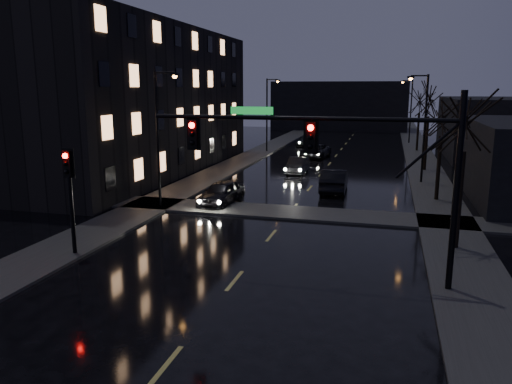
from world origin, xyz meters
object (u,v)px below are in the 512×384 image
Objects in this scene: oncoming_car_a at (221,193)px; lead_car at (334,180)px; oncoming_car_b at (298,165)px; oncoming_car_c at (315,151)px; oncoming_car_d at (307,141)px.

lead_car is (6.27, 5.68, 0.06)m from oncoming_car_a.
oncoming_car_a is 1.06× the size of oncoming_car_b.
oncoming_car_c is at bearing 89.55° from oncoming_car_a.
oncoming_car_a is 8.46m from lead_car.
oncoming_car_b is 0.80× the size of oncoming_car_c.
oncoming_car_b is 7.75m from lead_car.
lead_car reaches higher than oncoming_car_b.
oncoming_car_c reaches higher than oncoming_car_d.
oncoming_car_d is (0.10, 32.22, -0.06)m from oncoming_car_a.
oncoming_car_d is at bearing 96.00° from oncoming_car_a.
oncoming_car_c is 1.06× the size of lead_car.
oncoming_car_c is 1.09× the size of oncoming_car_d.
lead_car reaches higher than oncoming_car_d.
lead_car reaches higher than oncoming_car_c.
oncoming_car_c reaches higher than oncoming_car_b.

